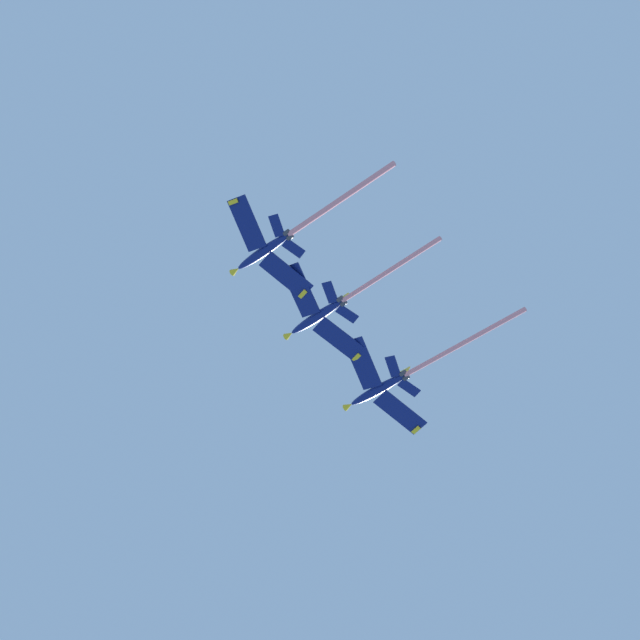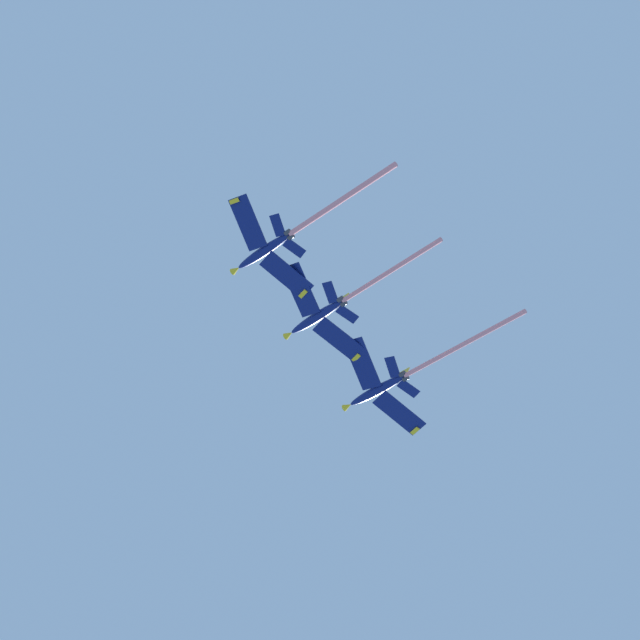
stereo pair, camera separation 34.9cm
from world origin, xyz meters
TOP-DOWN VIEW (x-y plane):
  - jet_inner_left at (1.29, 15.15)m, footprint 32.49×20.08m
  - jet_centre at (2.98, 1.34)m, footprint 31.01×20.11m
  - jet_inner_right at (2.58, -14.88)m, footprint 34.37×20.09m

SIDE VIEW (x-z plane):
  - jet_inner_left at x=1.29m, z-range 167.27..183.75m
  - jet_inner_right at x=2.58m, z-range 167.59..184.15m
  - jet_centre at x=2.98m, z-range 168.20..184.39m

